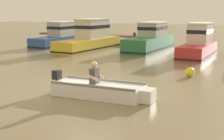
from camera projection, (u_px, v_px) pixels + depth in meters
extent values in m
plane|color=#7A6B4C|center=(87.00, 88.00, 12.18)|extent=(120.00, 120.00, 0.00)
cube|color=brown|center=(89.00, 35.00, 30.35)|extent=(10.45, 1.50, 0.16)
cylinder|color=#4D3924|center=(52.00, 34.00, 33.10)|extent=(0.24, 0.24, 1.06)
cylinder|color=#4D3924|center=(85.00, 37.00, 29.76)|extent=(0.24, 0.24, 1.10)
cylinder|color=#4D3924|center=(134.00, 39.00, 27.66)|extent=(0.24, 0.24, 1.06)
cube|color=white|center=(98.00, 90.00, 10.97)|extent=(3.14, 1.21, 0.44)
cube|color=white|center=(147.00, 96.00, 10.28)|extent=(0.42, 0.62, 0.42)
cube|color=gray|center=(105.00, 80.00, 11.39)|extent=(3.04, 0.19, 0.08)
cube|color=gray|center=(91.00, 86.00, 10.47)|extent=(3.04, 0.19, 0.08)
cube|color=white|center=(96.00, 85.00, 10.98)|extent=(0.32, 1.02, 0.06)
cylinder|color=black|center=(57.00, 84.00, 11.63)|extent=(0.10, 0.10, 0.54)
cube|color=black|center=(57.00, 75.00, 11.57)|extent=(0.25, 0.29, 0.32)
cube|color=#4C4C51|center=(94.00, 76.00, 10.95)|extent=(0.23, 0.35, 0.52)
sphere|color=beige|center=(94.00, 65.00, 10.88)|extent=(0.22, 0.22, 0.22)
cylinder|color=beige|center=(99.00, 75.00, 11.13)|extent=(0.43, 0.11, 0.23)
cylinder|color=beige|center=(93.00, 78.00, 10.74)|extent=(0.43, 0.11, 0.23)
cube|color=#2D519E|center=(59.00, 41.00, 27.04)|extent=(1.75, 5.87, 0.79)
cube|color=black|center=(59.00, 44.00, 27.09)|extent=(1.79, 5.91, 0.10)
cube|color=#B2ADA3|center=(62.00, 29.00, 27.33)|extent=(1.35, 2.47, 1.14)
cube|color=black|center=(62.00, 27.00, 27.31)|extent=(1.38, 2.50, 0.24)
cube|color=white|center=(62.00, 22.00, 27.23)|extent=(1.42, 2.60, 0.08)
cube|color=gold|center=(89.00, 44.00, 24.36)|extent=(2.02, 6.80, 0.82)
cube|color=black|center=(89.00, 48.00, 24.41)|extent=(2.07, 6.84, 0.10)
cube|color=beige|center=(93.00, 29.00, 24.69)|extent=(1.50, 2.88, 1.39)
cube|color=black|center=(93.00, 27.00, 24.66)|extent=(1.53, 2.91, 0.24)
cube|color=white|center=(93.00, 19.00, 24.56)|extent=(1.57, 3.02, 0.08)
cube|color=#287042|center=(150.00, 43.00, 23.96)|extent=(1.81, 6.63, 1.00)
cube|color=black|center=(150.00, 48.00, 24.02)|extent=(1.85, 6.67, 0.10)
cube|color=#B2ADA3|center=(153.00, 29.00, 24.31)|extent=(1.41, 2.78, 0.98)
cube|color=black|center=(153.00, 28.00, 24.29)|extent=(1.44, 2.81, 0.24)
cube|color=white|center=(153.00, 22.00, 24.22)|extent=(1.48, 2.92, 0.08)
cube|color=#B72D28|center=(198.00, 50.00, 20.70)|extent=(1.57, 5.39, 0.80)
cube|color=black|center=(198.00, 54.00, 20.75)|extent=(1.61, 5.43, 0.10)
cube|color=silver|center=(200.00, 34.00, 20.95)|extent=(1.22, 2.27, 1.24)
cube|color=black|center=(200.00, 31.00, 20.92)|extent=(1.25, 2.30, 0.24)
cube|color=white|center=(201.00, 23.00, 20.83)|extent=(1.28, 2.38, 0.08)
sphere|color=yellow|center=(190.00, 72.00, 14.30)|extent=(0.42, 0.42, 0.42)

